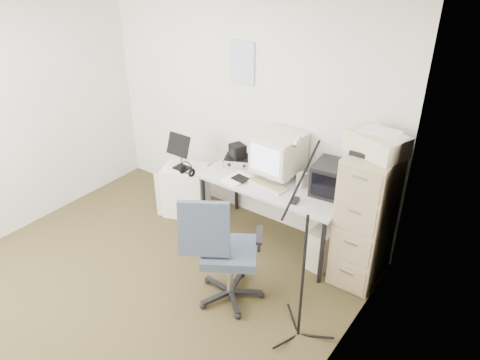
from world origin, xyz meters
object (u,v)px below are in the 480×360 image
Objects in this scene: desk at (274,212)px; office_chair at (230,250)px; filing_cabinet at (366,218)px; side_cart at (186,190)px.

office_chair is at bearing -82.22° from desk.
filing_cabinet is 1.28m from office_chair.
desk is 2.55× the size of side_cart.
filing_cabinet is at bearing 18.12° from office_chair.
office_chair is at bearing -129.99° from filing_cabinet.
filing_cabinet is at bearing -18.05° from side_cart.
side_cart is (-1.13, -0.10, -0.07)m from desk.
office_chair reaches higher than desk.
side_cart is at bearing 114.13° from office_chair.
desk is 0.97m from office_chair.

